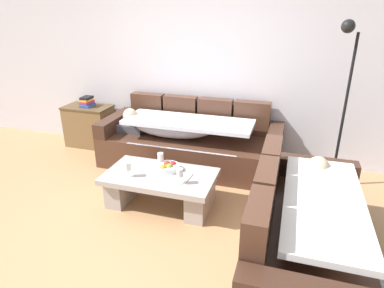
% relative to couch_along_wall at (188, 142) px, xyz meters
% --- Properties ---
extents(ground_plane, '(14.00, 14.00, 0.00)m').
position_rel_couch_along_wall_xyz_m(ground_plane, '(-0.06, -1.62, -0.33)').
color(ground_plane, '#AA7E53').
extents(back_wall, '(9.00, 0.10, 2.70)m').
position_rel_couch_along_wall_xyz_m(back_wall, '(-0.06, 0.53, 1.02)').
color(back_wall, silver).
rests_on(back_wall, ground_plane).
extents(couch_along_wall, '(2.43, 0.92, 0.88)m').
position_rel_couch_along_wall_xyz_m(couch_along_wall, '(0.00, 0.00, 0.00)').
color(couch_along_wall, '#4B2D1F').
rests_on(couch_along_wall, ground_plane).
extents(couch_near_window, '(0.92, 1.96, 0.88)m').
position_rel_couch_along_wall_xyz_m(couch_near_window, '(1.55, -1.61, 0.01)').
color(couch_near_window, '#4B2D1F').
rests_on(couch_near_window, ground_plane).
extents(coffee_table, '(1.20, 0.68, 0.38)m').
position_rel_couch_along_wall_xyz_m(coffee_table, '(0.04, -1.08, -0.09)').
color(coffee_table, '#A09895').
rests_on(coffee_table, ground_plane).
extents(fruit_bowl, '(0.28, 0.28, 0.10)m').
position_rel_couch_along_wall_xyz_m(fruit_bowl, '(0.09, -0.99, 0.09)').
color(fruit_bowl, silver).
rests_on(fruit_bowl, coffee_table).
extents(wine_glass_near_left, '(0.07, 0.07, 0.17)m').
position_rel_couch_along_wall_xyz_m(wine_glass_near_left, '(-0.27, -1.23, 0.17)').
color(wine_glass_near_left, silver).
rests_on(wine_glass_near_left, coffee_table).
extents(wine_glass_near_right, '(0.07, 0.07, 0.17)m').
position_rel_couch_along_wall_xyz_m(wine_glass_near_right, '(0.31, -1.21, 0.17)').
color(wine_glass_near_right, silver).
rests_on(wine_glass_near_right, coffee_table).
extents(wine_glass_far_back, '(0.07, 0.07, 0.17)m').
position_rel_couch_along_wall_xyz_m(wine_glass_far_back, '(-0.02, -0.91, 0.17)').
color(wine_glass_far_back, silver).
rests_on(wine_glass_far_back, coffee_table).
extents(open_magazine, '(0.29, 0.23, 0.01)m').
position_rel_couch_along_wall_xyz_m(open_magazine, '(0.23, -1.08, 0.06)').
color(open_magazine, white).
rests_on(open_magazine, coffee_table).
extents(side_cabinet, '(0.72, 0.44, 0.64)m').
position_rel_couch_along_wall_xyz_m(side_cabinet, '(-1.71, 0.23, -0.01)').
color(side_cabinet, brown).
rests_on(side_cabinet, ground_plane).
extents(book_stack_on_cabinet, '(0.18, 0.22, 0.15)m').
position_rel_couch_along_wall_xyz_m(book_stack_on_cabinet, '(-1.70, 0.22, 0.38)').
color(book_stack_on_cabinet, '#2D569E').
rests_on(book_stack_on_cabinet, side_cabinet).
extents(floor_lamp, '(0.33, 0.31, 1.95)m').
position_rel_couch_along_wall_xyz_m(floor_lamp, '(1.85, -0.10, 0.79)').
color(floor_lamp, black).
rests_on(floor_lamp, ground_plane).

